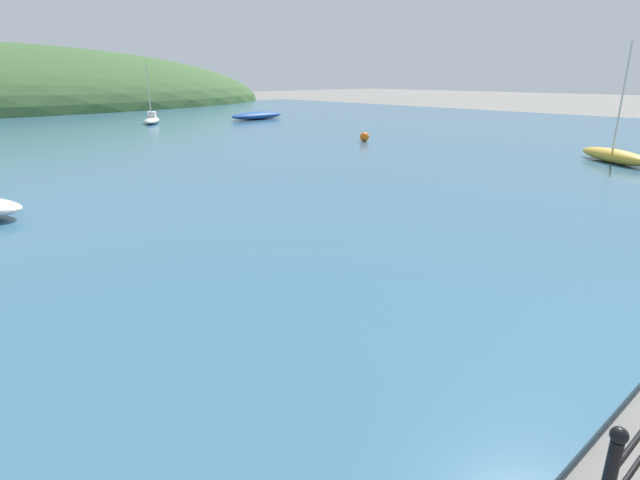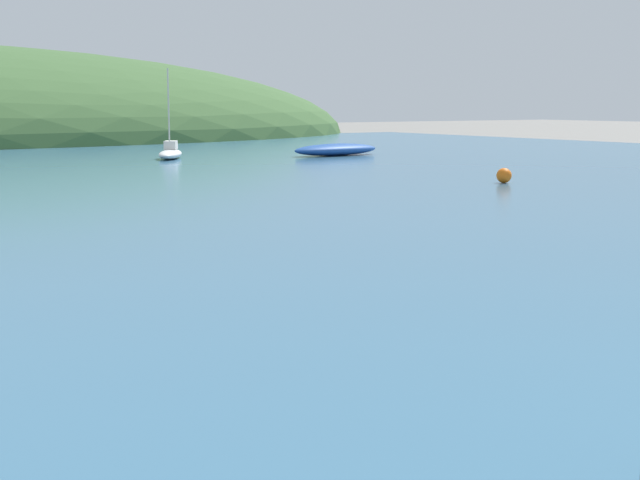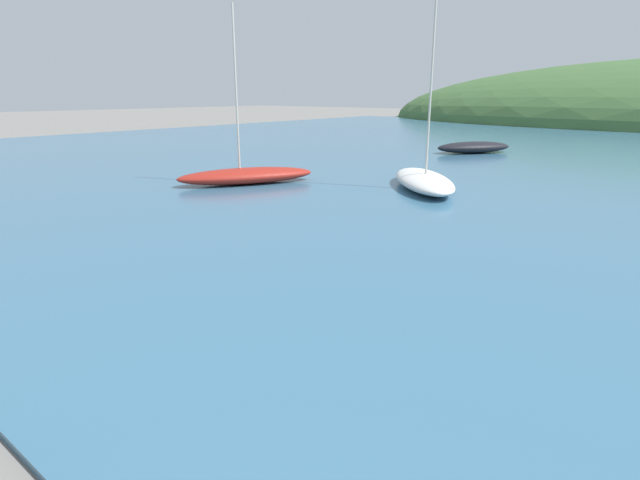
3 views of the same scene
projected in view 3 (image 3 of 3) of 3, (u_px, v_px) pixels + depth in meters
boat_mid_harbor at (247, 175)px, 17.92m from camera, size 3.63×4.98×5.98m
boat_far_right at (474, 147)px, 27.13m from camera, size 3.71×4.39×0.61m
boat_white_sailboat at (424, 180)px, 16.97m from camera, size 4.43×4.77×5.90m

